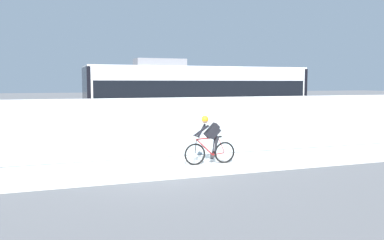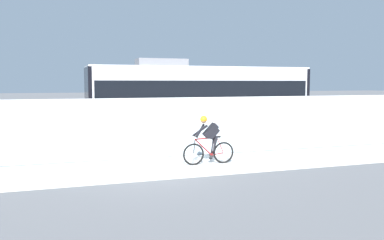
% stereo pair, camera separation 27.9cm
% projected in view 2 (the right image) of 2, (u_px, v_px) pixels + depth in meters
% --- Properties ---
extents(ground_plane, '(200.00, 200.00, 0.00)m').
position_uv_depth(ground_plane, '(155.00, 168.00, 12.72)').
color(ground_plane, slate).
extents(bike_path_deck, '(32.00, 3.20, 0.01)m').
position_uv_depth(bike_path_deck, '(155.00, 168.00, 12.72)').
color(bike_path_deck, silver).
rests_on(bike_path_deck, ground).
extents(glass_parapet, '(32.00, 0.05, 1.11)m').
position_uv_depth(glass_parapet, '(143.00, 142.00, 14.41)').
color(glass_parapet, silver).
rests_on(glass_parapet, ground).
extents(concrete_barrier_wall, '(32.00, 0.36, 2.06)m').
position_uv_depth(concrete_barrier_wall, '(133.00, 124.00, 16.07)').
color(concrete_barrier_wall, silver).
rests_on(concrete_barrier_wall, ground).
extents(tram_rail_near, '(32.00, 0.08, 0.01)m').
position_uv_depth(tram_rail_near, '(124.00, 141.00, 18.50)').
color(tram_rail_near, '#595654').
rests_on(tram_rail_near, ground).
extents(tram_rail_far, '(32.00, 0.08, 0.01)m').
position_uv_depth(tram_rail_far, '(119.00, 137.00, 19.86)').
color(tram_rail_far, '#595654').
rests_on(tram_rail_far, ground).
extents(tram, '(11.06, 2.54, 3.81)m').
position_uv_depth(tram, '(200.00, 98.00, 20.26)').
color(tram, silver).
rests_on(tram, ground).
extents(cyclist_on_bike, '(1.77, 0.58, 1.61)m').
position_uv_depth(cyclist_on_bike, '(209.00, 141.00, 13.22)').
color(cyclist_on_bike, black).
rests_on(cyclist_on_bike, ground).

